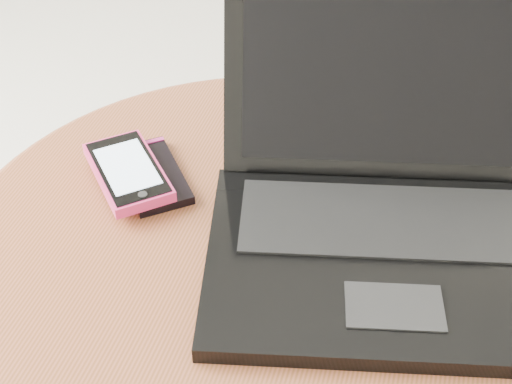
% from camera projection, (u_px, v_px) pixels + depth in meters
% --- Properties ---
extents(table, '(0.69, 0.69, 0.55)m').
position_uv_depth(table, '(267.00, 323.00, 0.83)').
color(table, '#512B1A').
rests_on(table, ground).
extents(laptop, '(0.42, 0.39, 0.23)m').
position_uv_depth(laptop, '(388.00, 206.00, 0.75)').
color(laptop, black).
rests_on(laptop, table).
extents(phone_black, '(0.12, 0.13, 0.01)m').
position_uv_depth(phone_black, '(152.00, 175.00, 0.84)').
color(phone_black, black).
rests_on(phone_black, table).
extents(phone_pink, '(0.14, 0.14, 0.02)m').
position_uv_depth(phone_pink, '(128.00, 171.00, 0.83)').
color(phone_pink, '#D02962').
rests_on(phone_pink, phone_black).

